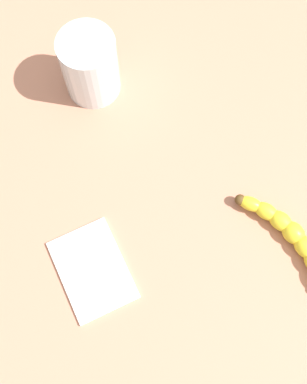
% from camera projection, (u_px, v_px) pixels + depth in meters
% --- Properties ---
extents(wooden_tabletop, '(1.20, 1.20, 0.03)m').
position_uv_depth(wooden_tabletop, '(189.00, 169.00, 0.85)').
color(wooden_tabletop, '#B6755C').
rests_on(wooden_tabletop, ground).
extents(banana, '(0.16, 0.14, 0.03)m').
position_uv_depth(banana, '(290.00, 236.00, 0.78)').
color(banana, yellow).
rests_on(banana, wooden_tabletop).
extents(smoothie_glass, '(0.09, 0.09, 0.12)m').
position_uv_depth(smoothie_glass, '(90.00, 66.00, 0.82)').
color(smoothie_glass, silver).
rests_on(smoothie_glass, wooden_tabletop).
extents(folded_napkin, '(0.17, 0.15, 0.01)m').
position_uv_depth(folded_napkin, '(93.00, 270.00, 0.77)').
color(folded_napkin, white).
rests_on(folded_napkin, wooden_tabletop).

